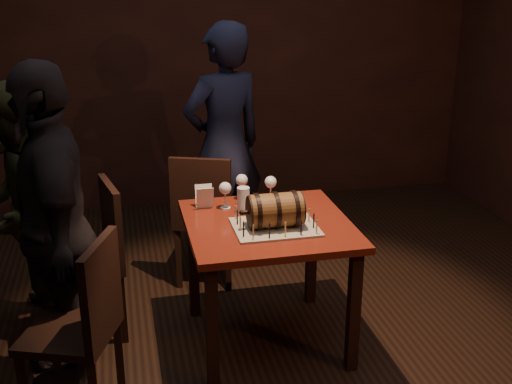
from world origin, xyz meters
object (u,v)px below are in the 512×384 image
at_px(pub_table, 268,240).
at_px(person_left_front, 54,229).
at_px(barrel_cake, 275,210).
at_px(pint_of_ale, 243,200).
at_px(wine_glass_right, 271,183).
at_px(chair_back, 205,213).
at_px(wine_glass_mid, 242,181).
at_px(person_left_rear, 18,213).
at_px(chair_left_rear, 97,252).
at_px(wine_glass_left, 225,189).
at_px(person_back, 224,146).
at_px(chair_left_front, 84,321).

relative_size(pub_table, person_left_front, 0.53).
distance_m(pub_table, barrel_cake, 0.23).
height_order(pint_of_ale, person_left_front, person_left_front).
relative_size(wine_glass_right, chair_back, 0.17).
xyz_separation_m(barrel_cake, wine_glass_mid, (-0.09, 0.47, 0.01)).
height_order(pint_of_ale, person_left_rear, person_left_rear).
bearing_deg(barrel_cake, chair_back, 106.66).
distance_m(wine_glass_right, chair_left_rear, 1.09).
bearing_deg(wine_glass_left, person_back, 80.64).
distance_m(wine_glass_mid, pint_of_ale, 0.21).
bearing_deg(person_left_front, chair_back, 127.34).
height_order(pub_table, barrel_cake, barrel_cake).
height_order(wine_glass_mid, person_back, person_back).
bearing_deg(wine_glass_left, wine_glass_right, 9.81).
bearing_deg(person_back, wine_glass_right, 77.24).
distance_m(barrel_cake, person_left_rear, 1.47).
height_order(pint_of_ale, person_back, person_back).
distance_m(barrel_cake, wine_glass_right, 0.41).
relative_size(pint_of_ale, person_left_front, 0.09).
height_order(wine_glass_mid, chair_left_front, chair_left_front).
xyz_separation_m(chair_left_rear, person_back, (0.90, 0.86, 0.35)).
height_order(wine_glass_left, wine_glass_right, same).
distance_m(wine_glass_right, chair_back, 0.68).
bearing_deg(wine_glass_right, person_left_rear, 175.79).
distance_m(chair_back, chair_left_front, 1.46).
xyz_separation_m(wine_glass_left, person_left_rear, (-1.17, 0.16, -0.11)).
height_order(chair_back, chair_left_rear, same).
height_order(barrel_cake, pint_of_ale, barrel_cake).
distance_m(barrel_cake, wine_glass_left, 0.41).
xyz_separation_m(chair_left_rear, person_left_rear, (-0.42, 0.11, 0.24)).
relative_size(pub_table, person_left_rear, 0.59).
distance_m(chair_back, person_left_rear, 1.20).
relative_size(barrel_cake, person_left_front, 0.20).
relative_size(barrel_cake, person_back, 0.20).
xyz_separation_m(pint_of_ale, person_left_front, (-1.02, -0.26, 0.02)).
distance_m(wine_glass_left, person_left_rear, 1.19).
distance_m(chair_back, chair_left_rear, 0.85).
bearing_deg(wine_glass_mid, barrel_cake, -79.40).
bearing_deg(chair_back, wine_glass_right, -55.23).
bearing_deg(pub_table, wine_glass_left, 127.04).
relative_size(barrel_cake, chair_left_rear, 0.37).
distance_m(chair_left_front, person_left_rear, 0.98).
bearing_deg(person_left_rear, person_back, 123.50).
distance_m(wine_glass_mid, person_back, 0.79).
bearing_deg(person_back, pint_of_ale, 65.07).
distance_m(pub_table, person_left_rear, 1.43).
relative_size(wine_glass_right, person_back, 0.09).
bearing_deg(wine_glass_mid, chair_left_rear, -175.01).
bearing_deg(chair_left_rear, pint_of_ale, -8.83).
bearing_deg(wine_glass_mid, person_left_front, -156.04).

